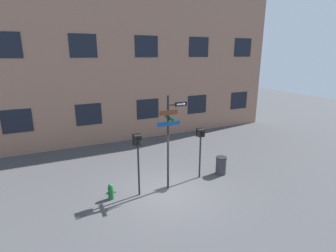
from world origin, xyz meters
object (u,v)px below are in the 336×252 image
(street_sign_pole, at_px, (170,134))
(trash_bin, at_px, (221,165))
(pedestrian_signal_left, at_px, (138,149))
(fire_hydrant, at_px, (111,192))
(pedestrian_signal_right, at_px, (201,140))

(street_sign_pole, distance_m, trash_bin, 3.59)
(pedestrian_signal_left, distance_m, fire_hydrant, 2.14)
(pedestrian_signal_left, relative_size, fire_hydrant, 3.95)
(street_sign_pole, relative_size, trash_bin, 4.68)
(street_sign_pole, height_order, fire_hydrant, street_sign_pole)
(street_sign_pole, height_order, pedestrian_signal_left, street_sign_pole)
(street_sign_pole, height_order, pedestrian_signal_right, street_sign_pole)
(pedestrian_signal_right, xyz_separation_m, trash_bin, (1.17, -0.13, -1.45))
(trash_bin, bearing_deg, street_sign_pole, -176.36)
(street_sign_pole, height_order, trash_bin, street_sign_pole)
(street_sign_pole, relative_size, pedestrian_signal_left, 1.55)
(pedestrian_signal_left, xyz_separation_m, pedestrian_signal_right, (3.19, 0.32, -0.20))
(street_sign_pole, distance_m, pedestrian_signal_right, 1.89)
(fire_hydrant, bearing_deg, pedestrian_signal_right, 1.73)
(fire_hydrant, xyz_separation_m, trash_bin, (5.52, 0.01, 0.12))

